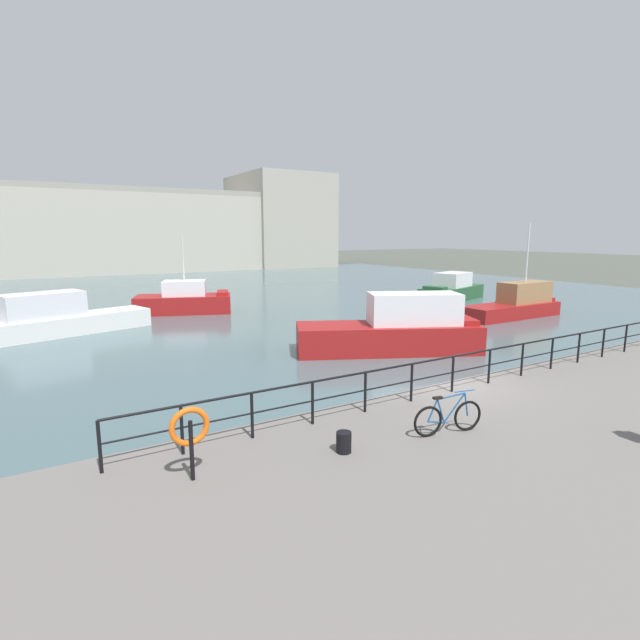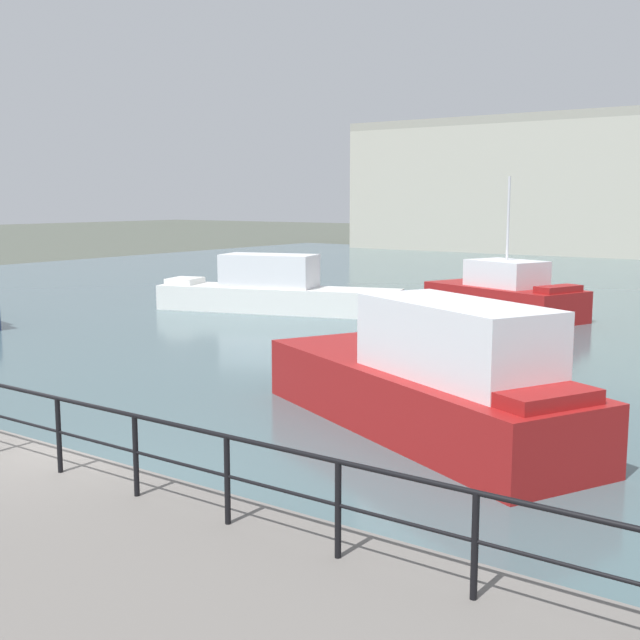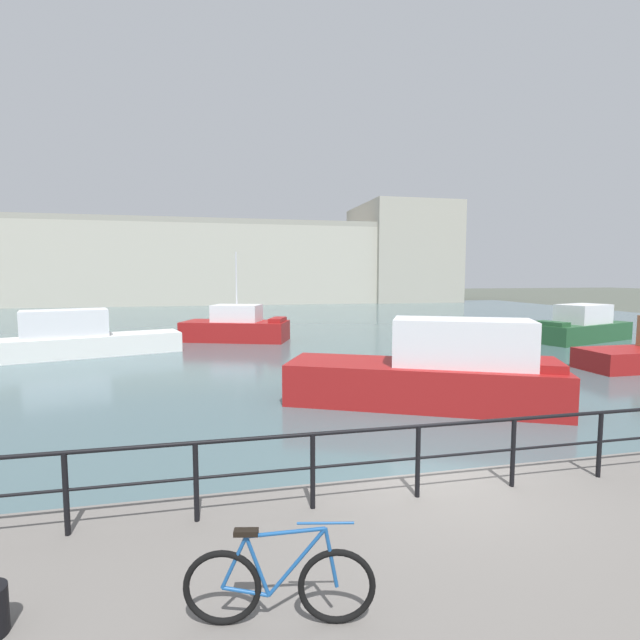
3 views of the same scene
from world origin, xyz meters
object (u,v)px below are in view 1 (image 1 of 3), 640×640
(moored_cabin_cruiser, at_px, (49,320))
(mooring_bollard, at_px, (344,442))
(moored_blue_motorboat, at_px, (184,300))
(parked_bicycle, at_px, (448,417))
(life_ring_stand, at_px, (190,429))
(moored_green_narrowboat, at_px, (452,289))
(moored_harbor_tender, at_px, (396,330))
(moored_red_daysailer, at_px, (516,304))
(harbor_building, at_px, (161,230))

(moored_cabin_cruiser, height_order, mooring_bollard, moored_cabin_cruiser)
(mooring_bollard, bearing_deg, moored_blue_motorboat, 82.22)
(parked_bicycle, xyz_separation_m, life_ring_stand, (-5.59, 0.97, 0.59))
(moored_blue_motorboat, bearing_deg, moored_green_narrowboat, 6.96)
(parked_bicycle, bearing_deg, moored_blue_motorboat, 99.88)
(moored_harbor_tender, relative_size, parked_bicycle, 4.78)
(moored_green_narrowboat, xyz_separation_m, parked_bicycle, (-20.91, -19.98, 0.28))
(moored_green_narrowboat, bearing_deg, moored_harbor_tender, 18.48)
(moored_cabin_cruiser, distance_m, moored_red_daysailer, 27.15)
(moored_harbor_tender, xyz_separation_m, moored_red_daysailer, (12.57, 3.23, -0.17))
(moored_blue_motorboat, distance_m, parked_bicycle, 24.66)
(harbor_building, xyz_separation_m, moored_cabin_cruiser, (-16.18, -45.09, -4.90))
(moored_green_narrowboat, bearing_deg, moored_blue_motorboat, -30.96)
(moored_red_daysailer, relative_size, parked_bicycle, 4.15)
(moored_harbor_tender, distance_m, moored_red_daysailer, 12.98)
(mooring_bollard, bearing_deg, parked_bicycle, -9.62)
(harbor_building, height_order, mooring_bollard, harbor_building)
(moored_red_daysailer, height_order, mooring_bollard, moored_red_daysailer)
(moored_cabin_cruiser, xyz_separation_m, life_ring_stand, (1.73, -19.64, 0.86))
(harbor_building, distance_m, moored_blue_motorboat, 42.13)
(moored_blue_motorboat, relative_size, moored_green_narrowboat, 0.93)
(moored_blue_motorboat, relative_size, mooring_bollard, 15.21)
(parked_bicycle, bearing_deg, moored_green_narrowboat, 55.34)
(mooring_bollard, distance_m, life_ring_stand, 3.18)
(moored_red_daysailer, height_order, life_ring_stand, moored_red_daysailer)
(moored_green_narrowboat, bearing_deg, parked_bicycle, 25.77)
(moored_harbor_tender, xyz_separation_m, moored_cabin_cruiser, (-13.22, 11.70, -0.16))
(moored_red_daysailer, xyz_separation_m, mooring_bollard, (-21.03, -11.72, 0.11))
(moored_harbor_tender, distance_m, parked_bicycle, 10.69)
(mooring_bollard, bearing_deg, moored_green_narrowboat, 39.80)
(harbor_building, relative_size, moored_green_narrowboat, 8.76)
(harbor_building, xyz_separation_m, moored_harbor_tender, (-2.96, -56.78, -4.74))
(moored_cabin_cruiser, bearing_deg, mooring_bollard, 86.34)
(moored_green_narrowboat, relative_size, life_ring_stand, 5.17)
(harbor_building, height_order, parked_bicycle, harbor_building)
(moored_harbor_tender, xyz_separation_m, moored_green_narrowboat, (15.01, 11.07, -0.16))
(moored_red_daysailer, xyz_separation_m, parked_bicycle, (-18.47, -12.15, 0.28))
(harbor_building, xyz_separation_m, moored_green_narrowboat, (12.05, -45.71, -4.91))
(moored_green_narrowboat, bearing_deg, harbor_building, -93.17)
(moored_cabin_cruiser, bearing_deg, harbor_building, -126.70)
(moored_harbor_tender, relative_size, moored_cabin_cruiser, 0.83)
(moored_cabin_cruiser, xyz_separation_m, moored_blue_motorboat, (8.08, 4.03, -0.01))
(moored_green_narrowboat, xyz_separation_m, mooring_bollard, (-23.46, -19.55, 0.11))
(moored_green_narrowboat, relative_size, parked_bicycle, 4.14)
(parked_bicycle, height_order, mooring_bollard, parked_bicycle)
(moored_red_daysailer, distance_m, life_ring_stand, 26.55)
(life_ring_stand, bearing_deg, moored_cabin_cruiser, 95.04)
(moored_blue_motorboat, xyz_separation_m, parked_bicycle, (-0.76, -24.64, 0.29))
(moored_red_daysailer, relative_size, life_ring_stand, 5.19)
(life_ring_stand, bearing_deg, moored_blue_motorboat, 74.99)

